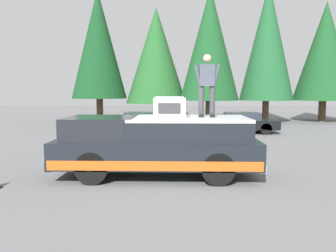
{
  "coord_description": "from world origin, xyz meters",
  "views": [
    {
      "loc": [
        -8.81,
        -0.11,
        2.36
      ],
      "look_at": [
        0.72,
        0.16,
        1.35
      ],
      "focal_mm": 35.43,
      "sensor_mm": 36.0,
      "label": 1
    }
  ],
  "objects_px": {
    "pickup_truck": "(157,145)",
    "parked_car_black": "(240,123)",
    "parked_car_maroon": "(140,122)",
    "person_on_truck_bed": "(207,84)",
    "compressor_unit": "(170,107)"
  },
  "relations": [
    {
      "from": "pickup_truck",
      "to": "parked_car_maroon",
      "type": "bearing_deg",
      "value": 9.06
    },
    {
      "from": "pickup_truck",
      "to": "compressor_unit",
      "type": "distance_m",
      "value": 1.12
    },
    {
      "from": "pickup_truck",
      "to": "parked_car_black",
      "type": "xyz_separation_m",
      "value": [
        9.68,
        -4.12,
        -0.29
      ]
    },
    {
      "from": "person_on_truck_bed",
      "to": "compressor_unit",
      "type": "bearing_deg",
      "value": 99.69
    },
    {
      "from": "pickup_truck",
      "to": "person_on_truck_bed",
      "type": "height_order",
      "value": "person_on_truck_bed"
    },
    {
      "from": "parked_car_maroon",
      "to": "pickup_truck",
      "type": "bearing_deg",
      "value": -170.94
    },
    {
      "from": "parked_car_black",
      "to": "parked_car_maroon",
      "type": "relative_size",
      "value": 1.0
    },
    {
      "from": "parked_car_black",
      "to": "person_on_truck_bed",
      "type": "bearing_deg",
      "value": 164.04
    },
    {
      "from": "person_on_truck_bed",
      "to": "parked_car_black",
      "type": "xyz_separation_m",
      "value": [
        9.65,
        -2.76,
        -1.97
      ]
    },
    {
      "from": "pickup_truck",
      "to": "parked_car_black",
      "type": "relative_size",
      "value": 1.35
    },
    {
      "from": "parked_car_maroon",
      "to": "person_on_truck_bed",
      "type": "bearing_deg",
      "value": -163.26
    },
    {
      "from": "compressor_unit",
      "to": "parked_car_black",
      "type": "height_order",
      "value": "compressor_unit"
    },
    {
      "from": "person_on_truck_bed",
      "to": "parked_car_maroon",
      "type": "distance_m",
      "value": 10.28
    },
    {
      "from": "compressor_unit",
      "to": "person_on_truck_bed",
      "type": "distance_m",
      "value": 1.2
    },
    {
      "from": "pickup_truck",
      "to": "compressor_unit",
      "type": "height_order",
      "value": "compressor_unit"
    }
  ]
}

